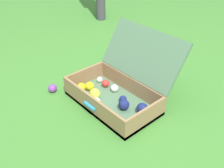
{
  "coord_description": "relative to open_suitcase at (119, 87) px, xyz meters",
  "views": [
    {
      "loc": [
        1.07,
        -0.95,
        1.15
      ],
      "look_at": [
        -0.05,
        0.03,
        0.17
      ],
      "focal_mm": 41.12,
      "sensor_mm": 36.0,
      "label": 1
    }
  ],
  "objects": [
    {
      "name": "ground_plane",
      "position": [
        0.05,
        -0.11,
        -0.11
      ],
      "size": [
        16.0,
        16.0,
        0.0
      ],
      "primitive_type": "plane",
      "color": "#3D7A2D"
    },
    {
      "name": "stray_ball_on_grass",
      "position": [
        -0.41,
        -0.32,
        -0.08
      ],
      "size": [
        0.07,
        0.07,
        0.07
      ],
      "primitive_type": "sphere",
      "color": "purple",
      "rests_on": "ground"
    },
    {
      "name": "open_suitcase",
      "position": [
        0.0,
        0.0,
        0.0
      ],
      "size": [
        0.67,
        0.61,
        0.48
      ],
      "color": "#4C7051",
      "rests_on": "ground"
    }
  ]
}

